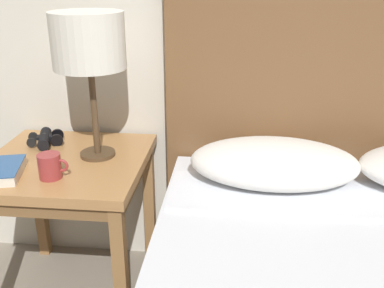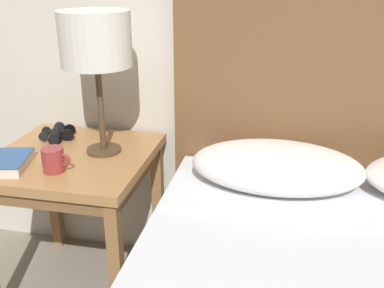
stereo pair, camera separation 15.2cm
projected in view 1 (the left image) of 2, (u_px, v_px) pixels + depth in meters
name	position (u px, v px, depth m)	size (l,w,h in m)	color
nightstand	(68.00, 179.00, 1.68)	(0.58, 0.58, 0.61)	#AD7A47
table_lamp	(88.00, 44.00, 1.53)	(0.25, 0.25, 0.52)	#4C3823
binoculars_pair	(45.00, 138.00, 1.79)	(0.15, 0.16, 0.05)	black
coffee_mug	(50.00, 166.00, 1.49)	(0.10, 0.08, 0.08)	#993333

